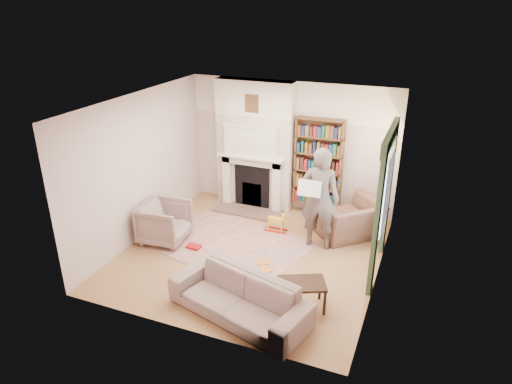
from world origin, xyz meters
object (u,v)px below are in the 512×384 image
at_px(armchair_reading, 348,219).
at_px(sofa, 239,297).
at_px(bookcase, 318,163).
at_px(paraffin_heater, 226,191).
at_px(coffee_table, 301,295).
at_px(rocking_horse, 276,222).
at_px(armchair_left, 165,222).
at_px(man_reading, 320,199).

distance_m(armchair_reading, sofa, 3.19).
distance_m(bookcase, sofa, 3.88).
height_order(sofa, paraffin_heater, sofa).
height_order(armchair_reading, sofa, armchair_reading).
bearing_deg(coffee_table, sofa, -172.06).
bearing_deg(bookcase, coffee_table, -78.67).
bearing_deg(rocking_horse, paraffin_heater, 148.16).
distance_m(coffee_table, rocking_horse, 2.46).
relative_size(sofa, rocking_horse, 4.67).
relative_size(armchair_reading, coffee_table, 1.64).
distance_m(armchair_left, sofa, 2.71).
xyz_separation_m(bookcase, rocking_horse, (-0.53, -1.11, -0.97)).
height_order(armchair_reading, paraffin_heater, armchair_reading).
height_order(bookcase, man_reading, bookcase).
relative_size(armchair_left, rocking_horse, 1.86).
bearing_deg(paraffin_heater, man_reading, -24.77).
relative_size(bookcase, rocking_horse, 4.01).
relative_size(armchair_left, man_reading, 0.44).
distance_m(bookcase, coffee_table, 3.46).
height_order(bookcase, armchair_reading, bookcase).
relative_size(bookcase, paraffin_heater, 3.36).
bearing_deg(man_reading, rocking_horse, -17.15).
bearing_deg(paraffin_heater, bookcase, 6.09).
bearing_deg(man_reading, coffee_table, 95.47).
xyz_separation_m(armchair_left, coffee_table, (3.04, -1.01, -0.17)).
bearing_deg(man_reading, paraffin_heater, -26.99).
distance_m(sofa, paraffin_heater, 4.04).
relative_size(armchair_reading, sofa, 0.53).
distance_m(coffee_table, paraffin_heater, 4.08).
xyz_separation_m(sofa, rocking_horse, (-0.38, 2.67, -0.11)).
distance_m(paraffin_heater, rocking_horse, 1.77).
distance_m(bookcase, armchair_reading, 1.39).
xyz_separation_m(bookcase, paraffin_heater, (-2.06, -0.22, -0.90)).
bearing_deg(man_reading, armchair_reading, -129.09).
relative_size(man_reading, paraffin_heater, 3.56).
height_order(bookcase, armchair_left, bookcase).
xyz_separation_m(bookcase, sofa, (-0.15, -3.78, -0.86)).
bearing_deg(armchair_left, coffee_table, -113.64).
xyz_separation_m(armchair_reading, paraffin_heater, (-2.91, 0.53, -0.10)).
xyz_separation_m(armchair_left, man_reading, (2.78, 0.91, 0.59)).
bearing_deg(armchair_reading, bookcase, -84.56).
height_order(man_reading, paraffin_heater, man_reading).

